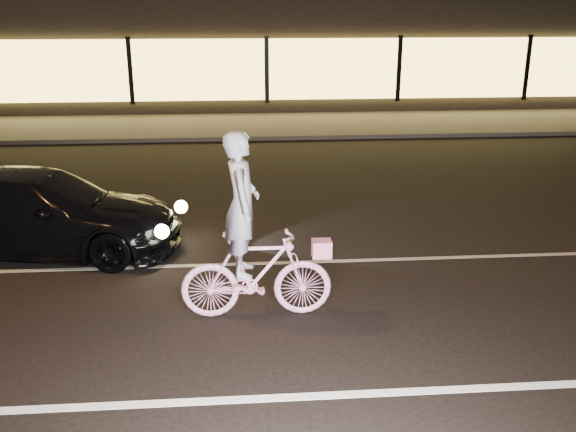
{
  "coord_description": "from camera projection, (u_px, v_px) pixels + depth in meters",
  "views": [
    {
      "loc": [
        -1.04,
        -7.04,
        3.82
      ],
      "look_at": [
        -0.43,
        0.6,
        1.23
      ],
      "focal_mm": 40.0,
      "sensor_mm": 36.0,
      "label": 1
    }
  ],
  "objects": [
    {
      "name": "cyclist",
      "position": [
        253.0,
        254.0,
        7.9
      ],
      "size": [
        1.9,
        0.65,
        2.39
      ],
      "rotation": [
        0.0,
        0.0,
        1.57
      ],
      "color": "#E6399A",
      "rests_on": "ground"
    },
    {
      "name": "storefront",
      "position": [
        261.0,
        45.0,
        25.17
      ],
      "size": [
        25.4,
        8.42,
        4.2
      ],
      "color": "black",
      "rests_on": "ground"
    },
    {
      "name": "ground",
      "position": [
        326.0,
        324.0,
        7.95
      ],
      "size": [
        90.0,
        90.0,
        0.0
      ],
      "primitive_type": "plane",
      "color": "black",
      "rests_on": "ground"
    },
    {
      "name": "sidewalk",
      "position": [
        270.0,
        126.0,
        20.2
      ],
      "size": [
        30.0,
        4.0,
        0.12
      ],
      "primitive_type": "cube",
      "color": "#383533",
      "rests_on": "ground"
    },
    {
      "name": "lane_stripe_near",
      "position": [
        346.0,
        395.0,
        6.53
      ],
      "size": [
        60.0,
        0.12,
        0.01
      ],
      "primitive_type": "cube",
      "color": "silver",
      "rests_on": "ground"
    },
    {
      "name": "lane_stripe_far",
      "position": [
        308.0,
        262.0,
        9.83
      ],
      "size": [
        60.0,
        0.1,
        0.01
      ],
      "primitive_type": "cube",
      "color": "gray",
      "rests_on": "ground"
    },
    {
      "name": "sedan",
      "position": [
        40.0,
        212.0,
        10.11
      ],
      "size": [
        4.68,
        2.49,
        1.29
      ],
      "rotation": [
        0.0,
        0.0,
        1.41
      ],
      "color": "black",
      "rests_on": "ground"
    }
  ]
}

